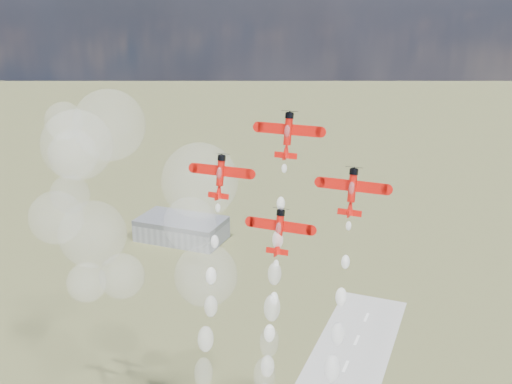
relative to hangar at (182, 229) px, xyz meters
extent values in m
cube|color=gray|center=(0.00, 0.00, -1.50)|extent=(50.00, 28.00, 10.00)
cube|color=#595B60|center=(0.00, 0.00, 5.00)|extent=(50.00, 28.00, 3.00)
cylinder|color=red|center=(123.54, -176.67, 105.11)|extent=(1.52, 2.79, 5.86)
cylinder|color=black|center=(123.54, -175.96, 108.07)|extent=(1.74, 1.95, 1.46)
cube|color=red|center=(123.54, -176.22, 105.34)|extent=(13.28, 0.74, 2.17)
cube|color=white|center=(119.95, -176.09, 105.31)|extent=(5.22, 0.17, 0.59)
cube|color=white|center=(127.13, -176.09, 105.31)|extent=(5.22, 0.17, 0.59)
cube|color=red|center=(123.54, -177.96, 100.38)|extent=(4.79, 0.40, 1.19)
cube|color=red|center=(123.54, -178.80, 100.36)|extent=(0.15, 2.13, 1.80)
ellipsoid|color=silver|center=(123.54, -177.27, 105.14)|extent=(1.20, 1.66, 2.87)
cone|color=red|center=(123.54, -177.65, 101.20)|extent=(1.52, 2.14, 3.11)
cylinder|color=red|center=(109.49, -178.94, 95.54)|extent=(1.52, 2.79, 5.86)
cylinder|color=black|center=(109.49, -178.24, 98.50)|extent=(1.74, 1.95, 1.46)
cube|color=red|center=(109.49, -178.49, 95.77)|extent=(13.28, 0.74, 2.17)
cube|color=white|center=(105.90, -178.37, 95.74)|extent=(5.22, 0.17, 0.59)
cube|color=white|center=(113.08, -178.37, 95.74)|extent=(5.22, 0.17, 0.59)
cube|color=red|center=(109.49, -180.23, 90.81)|extent=(4.79, 0.40, 1.19)
cube|color=red|center=(109.49, -181.07, 90.79)|extent=(0.15, 2.13, 1.80)
ellipsoid|color=silver|center=(109.49, -179.55, 95.57)|extent=(1.20, 1.66, 2.87)
cone|color=red|center=(109.49, -179.92, 91.63)|extent=(1.52, 2.14, 3.11)
cylinder|color=red|center=(137.59, -178.94, 95.54)|extent=(1.52, 2.79, 5.86)
cylinder|color=black|center=(137.59, -178.24, 98.50)|extent=(1.74, 1.95, 1.46)
cube|color=red|center=(137.59, -178.49, 95.77)|extent=(13.28, 0.74, 2.17)
cube|color=white|center=(134.00, -178.37, 95.74)|extent=(5.22, 0.17, 0.59)
cube|color=white|center=(141.18, -178.37, 95.74)|extent=(5.22, 0.17, 0.59)
cube|color=red|center=(137.59, -180.23, 90.81)|extent=(4.79, 0.40, 1.19)
cube|color=red|center=(137.59, -181.07, 90.79)|extent=(0.15, 2.13, 1.80)
ellipsoid|color=silver|center=(137.59, -179.55, 95.57)|extent=(1.20, 1.66, 2.87)
cone|color=red|center=(137.59, -179.92, 91.63)|extent=(1.52, 2.14, 3.11)
cylinder|color=red|center=(123.54, -181.21, 85.97)|extent=(1.52, 2.79, 5.86)
cylinder|color=black|center=(123.54, -180.51, 88.93)|extent=(1.74, 1.95, 1.46)
cube|color=red|center=(123.54, -180.77, 86.20)|extent=(13.28, 0.74, 2.17)
cube|color=white|center=(119.95, -180.64, 86.17)|extent=(5.22, 0.17, 0.59)
cube|color=white|center=(127.13, -180.64, 86.17)|extent=(5.22, 0.17, 0.59)
cube|color=red|center=(123.54, -182.50, 81.24)|extent=(4.79, 0.40, 1.19)
cube|color=red|center=(123.54, -183.35, 81.22)|extent=(0.15, 2.13, 1.80)
ellipsoid|color=silver|center=(123.54, -181.82, 86.00)|extent=(1.20, 1.66, 2.87)
cone|color=red|center=(123.54, -182.19, 82.06)|extent=(1.52, 2.14, 3.11)
sphere|color=white|center=(123.46, -178.49, 97.79)|extent=(1.07, 1.07, 1.07)
sphere|color=white|center=(123.36, -180.05, 90.76)|extent=(1.65, 1.65, 1.65)
sphere|color=white|center=(123.33, -181.54, 83.44)|extent=(2.22, 2.22, 2.22)
sphere|color=white|center=(123.31, -183.20, 76.45)|extent=(2.80, 2.80, 2.80)
sphere|color=white|center=(123.48, -185.05, 69.54)|extent=(3.37, 3.37, 3.37)
sphere|color=white|center=(123.53, -186.77, 62.52)|extent=(3.95, 3.95, 3.95)
sphere|color=white|center=(123.04, -188.09, 55.24)|extent=(4.52, 4.52, 4.52)
sphere|color=white|center=(109.52, -180.68, 88.23)|extent=(1.07, 1.07, 1.07)
sphere|color=white|center=(109.37, -182.30, 81.12)|extent=(1.65, 1.65, 1.65)
sphere|color=white|center=(109.25, -184.23, 73.90)|extent=(2.22, 2.22, 2.22)
sphere|color=white|center=(109.62, -185.43, 67.25)|extent=(2.80, 2.80, 2.80)
sphere|color=white|center=(109.25, -187.67, 60.40)|extent=(3.37, 3.37, 3.37)
sphere|color=white|center=(109.36, -189.37, 53.04)|extent=(3.95, 3.95, 3.95)
sphere|color=white|center=(137.64, -180.69, 88.19)|extent=(1.07, 1.07, 1.07)
sphere|color=white|center=(137.79, -182.51, 81.29)|extent=(1.65, 1.65, 1.65)
sphere|color=white|center=(137.55, -183.85, 74.24)|extent=(2.22, 2.22, 2.22)
sphere|color=white|center=(137.64, -185.62, 66.89)|extent=(2.80, 2.80, 2.80)
sphere|color=white|center=(137.18, -187.16, 59.82)|extent=(3.37, 3.37, 3.37)
sphere|color=white|center=(123.57, -183.06, 78.64)|extent=(1.07, 1.07, 1.07)
sphere|color=white|center=(123.73, -184.54, 71.47)|extent=(1.65, 1.65, 1.65)
sphere|color=white|center=(123.47, -186.42, 64.33)|extent=(2.22, 2.22, 2.22)
sphere|color=white|center=(123.61, -187.83, 57.31)|extent=(2.80, 2.80, 2.80)
sphere|color=white|center=(57.41, -155.94, 64.92)|extent=(19.68, 19.68, 19.68)
sphere|color=white|center=(56.93, -160.43, 89.92)|extent=(13.32, 13.32, 13.32)
sphere|color=white|center=(65.47, -154.62, 52.28)|extent=(13.44, 13.44, 13.44)
sphere|color=white|center=(82.66, -143.45, 67.23)|extent=(15.72, 15.72, 15.72)
sphere|color=white|center=(44.21, -155.29, 68.02)|extent=(16.03, 16.03, 16.03)
sphere|color=white|center=(57.74, -159.47, 92.37)|extent=(19.33, 19.33, 19.33)
sphere|color=white|center=(61.19, -165.32, 54.48)|extent=(11.16, 11.16, 11.16)
sphere|color=white|center=(48.33, -153.02, 75.11)|extent=(11.56, 11.56, 11.56)
sphere|color=white|center=(90.20, -150.91, 83.41)|extent=(20.75, 20.75, 20.75)
sphere|color=white|center=(58.60, -145.33, 95.14)|extent=(20.91, 20.91, 20.91)
sphere|color=white|center=(43.59, -146.58, 95.50)|extent=(11.28, 11.28, 11.28)
sphere|color=white|center=(89.49, -147.43, 53.61)|extent=(18.49, 18.49, 18.49)
camera|label=1|loc=(160.62, -288.49, 131.14)|focal=42.00mm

